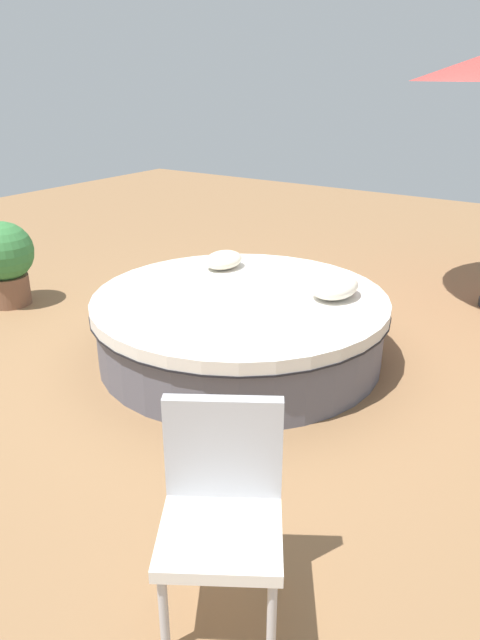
% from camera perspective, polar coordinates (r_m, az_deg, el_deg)
% --- Properties ---
extents(ground_plane, '(16.00, 16.00, 0.00)m').
position_cam_1_polar(ground_plane, '(5.04, 0.00, -3.49)').
color(ground_plane, olive).
extents(round_bed, '(2.48, 2.48, 0.55)m').
position_cam_1_polar(round_bed, '(4.92, 0.00, -0.52)').
color(round_bed, '#595966').
rests_on(round_bed, ground_plane).
extents(throw_pillow_0, '(0.48, 0.37, 0.20)m').
position_cam_1_polar(throw_pillow_0, '(4.82, 9.26, 3.34)').
color(throw_pillow_0, silver).
rests_on(throw_pillow_0, round_bed).
extents(throw_pillow_1, '(0.42, 0.31, 0.16)m').
position_cam_1_polar(throw_pillow_1, '(5.52, -1.62, 5.95)').
color(throw_pillow_1, beige).
rests_on(throw_pillow_1, round_bed).
extents(patio_chair, '(0.70, 0.71, 0.98)m').
position_cam_1_polar(patio_chair, '(2.62, -1.79, -16.99)').
color(patio_chair, '#B7B7BC').
rests_on(patio_chair, ground_plane).
extents(planter, '(0.62, 0.62, 0.89)m').
position_cam_1_polar(planter, '(6.49, -22.20, 5.57)').
color(planter, brown).
rests_on(planter, ground_plane).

